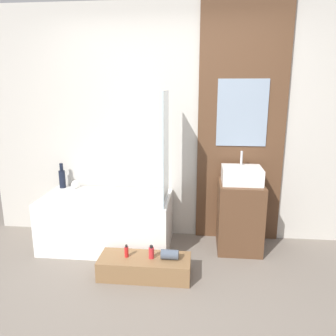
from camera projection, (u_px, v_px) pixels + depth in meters
name	position (u px, v px, depth m)	size (l,w,h in m)	color
ground_plane	(148.00, 321.00, 2.47)	(12.00, 12.00, 0.00)	slate
wall_tiled_back	(169.00, 125.00, 3.69)	(4.20, 0.06, 2.60)	beige
wall_wood_accent	(241.00, 126.00, 3.56)	(0.94, 0.04, 2.60)	brown
bathtub	(107.00, 221.00, 3.60)	(1.37, 0.71, 0.57)	white
glass_shower_screen	(166.00, 148.00, 3.24)	(0.01, 0.48, 1.12)	silver
wooden_step_bench	(145.00, 267.00, 3.04)	(0.85, 0.33, 0.19)	olive
vanity_cabinet	(239.00, 216.00, 3.52)	(0.46, 0.50, 0.74)	brown
sink	(242.00, 175.00, 3.41)	(0.41, 0.35, 0.32)	white
vase_tall_dark	(62.00, 178.00, 3.82)	(0.07, 0.07, 0.29)	black
vase_round_light	(75.00, 184.00, 3.81)	(0.09, 0.09, 0.09)	silver
bottle_soap_primary	(126.00, 252.00, 3.02)	(0.04, 0.04, 0.12)	red
bottle_soap_secondary	(151.00, 252.00, 3.00)	(0.05, 0.05, 0.13)	red
towel_roll	(170.00, 254.00, 2.99)	(0.09, 0.09, 0.16)	#4C5666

